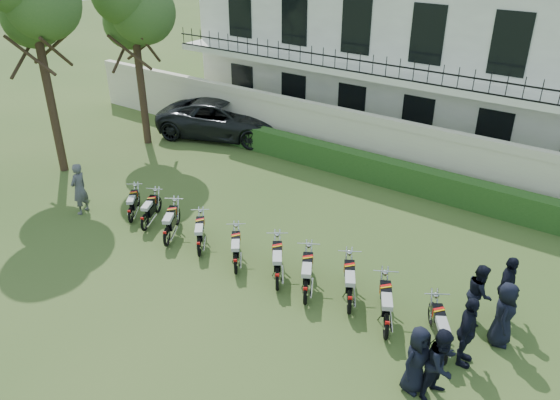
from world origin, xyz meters
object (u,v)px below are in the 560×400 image
Objects in this scene: officer_0 at (417,360)px; motorcycle_4 at (236,260)px; officer_1 at (442,364)px; motorcycle_1 at (144,219)px; motorcycle_3 at (199,243)px; motorcycle_9 at (444,347)px; officer_3 at (504,314)px; officer_5 at (507,288)px; motorcycle_7 at (350,297)px; suv at (224,119)px; officer_2 at (467,332)px; tree_west_near at (132,5)px; motorcycle_0 at (130,211)px; officer_4 at (479,293)px; motorcycle_2 at (166,233)px; motorcycle_5 at (277,275)px; inspector at (79,189)px; motorcycle_6 at (306,288)px; motorcycle_8 at (387,322)px.

motorcycle_4 is at bearing 96.45° from officer_0.
officer_0 is 0.50m from officer_1.
motorcycle_3 is (2.44, -0.09, 0.00)m from motorcycle_1.
officer_3 is (0.85, 1.45, 0.35)m from motorcycle_9.
motorcycle_4 is 0.85× the size of officer_5.
motorcycle_7 is 0.30× the size of suv.
motorcycle_1 is 0.92× the size of officer_2.
tree_west_near reaches higher than officer_0.
motorcycle_0 is 0.87× the size of officer_0.
suv is at bearing 48.69° from tree_west_near.
motorcycle_0 is at bearing 85.88° from officer_3.
officer_1 reaches higher than motorcycle_9.
officer_2 reaches higher than suv.
officer_0 is (10.47, -1.34, 0.38)m from motorcycle_0.
suv is 3.38× the size of officer_5.
officer_1 reaches higher than officer_4.
officer_3 is (14.24, -6.72, 0.01)m from suv.
tree_west_near is 4.96× the size of officer_4.
tree_west_near reaches higher than officer_3.
officer_2 reaches higher than motorcycle_7.
motorcycle_5 is at bearing -28.86° from motorcycle_2.
motorcycle_0 is 11.56m from officer_5.
motorcycle_5 is 0.92× the size of inspector.
motorcycle_0 is at bearing 148.57° from motorcycle_6.
motorcycle_9 is 0.94× the size of officer_2.
motorcycle_8 is at bearing 112.57° from officer_3.
officer_2 reaches higher than motorcycle_3.
motorcycle_8 is at bearing 64.41° from officer_0.
officer_5 reaches higher than officer_0.
motorcycle_1 is 0.28× the size of suv.
motorcycle_1 is 0.98× the size of officer_3.
officer_4 is at bearing -20.02° from motorcycle_4.
officer_0 is 1.48m from officer_2.
inspector is 12.99m from officer_2.
motorcycle_4 is at bearing -41.31° from motorcycle_3.
officer_5 is at bearing -10.91° from tree_west_near.
officer_5 is at bearing -26.36° from motorcycle_0.
officer_1 reaches higher than officer_3.
officer_3 is (6.89, 1.44, 0.38)m from motorcycle_4.
motorcycle_1 is 1.02× the size of officer_0.
motorcycle_2 is at bearing 84.32° from officer_4.
motorcycle_3 is at bearing 149.60° from motorcycle_6.
motorcycle_4 is at bearing 84.91° from officer_2.
officer_2 reaches higher than motorcycle_4.
motorcycle_1 is 1.12× the size of motorcycle_3.
motorcycle_1 is 9.94m from motorcycle_9.
motorcycle_8 is (1.17, -0.32, 0.00)m from motorcycle_7.
officer_0 is 0.90× the size of officer_2.
officer_4 is at bearing -17.87° from motorcycle_2.
officer_5 is (0.63, 2.45, 0.39)m from motorcycle_9.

